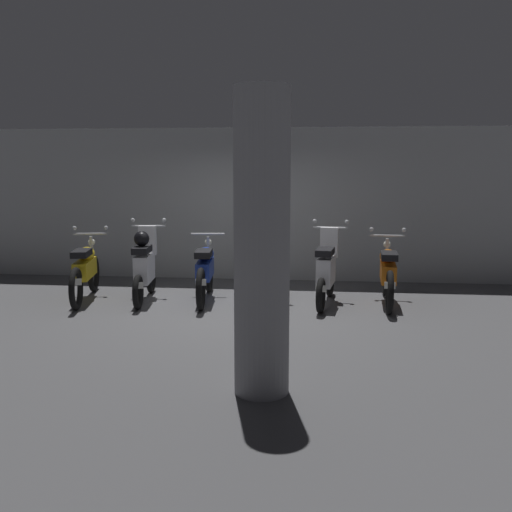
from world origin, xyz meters
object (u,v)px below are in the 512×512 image
motorbike_slot_4 (326,271)px  motorbike_slot_0 (85,270)px  motorbike_slot_1 (145,266)px  motorbike_slot_3 (264,271)px  motorbike_slot_2 (205,270)px  motorbike_slot_5 (388,273)px  support_pillar (262,245)px

motorbike_slot_4 → motorbike_slot_0: bearing=-177.9°
motorbike_slot_1 → motorbike_slot_3: same height
motorbike_slot_2 → motorbike_slot_3: bearing=-11.4°
motorbike_slot_1 → motorbike_slot_4: size_ratio=1.00×
motorbike_slot_5 → motorbike_slot_0: bearing=-177.1°
motorbike_slot_2 → motorbike_slot_4: (1.93, -0.03, 0.04)m
motorbike_slot_4 → motorbike_slot_5: size_ratio=0.86×
motorbike_slot_3 → motorbike_slot_5: size_ratio=0.86×
motorbike_slot_0 → motorbike_slot_3: (2.90, -0.02, 0.04)m
motorbike_slot_2 → motorbike_slot_4: bearing=-1.0°
motorbike_slot_2 → motorbike_slot_4: motorbike_slot_4 is taller
motorbike_slot_0 → motorbike_slot_1: size_ratio=1.15×
motorbike_slot_2 → motorbike_slot_4: 1.93m
motorbike_slot_2 → motorbike_slot_5: 2.89m
motorbike_slot_1 → motorbike_slot_4: 2.89m
motorbike_slot_0 → support_pillar: bearing=-47.8°
motorbike_slot_1 → motorbike_slot_3: size_ratio=1.00×
motorbike_slot_5 → motorbike_slot_2: bearing=-178.6°
motorbike_slot_2 → motorbike_slot_5: size_ratio=1.00×
motorbike_slot_0 → motorbike_slot_5: (4.81, 0.25, 0.00)m
motorbike_slot_0 → motorbike_slot_1: (0.96, 0.07, 0.08)m
motorbike_slot_4 → motorbike_slot_2: bearing=179.0°
motorbike_slot_0 → motorbike_slot_5: bearing=2.9°
motorbike_slot_1 → support_pillar: 4.31m
motorbike_slot_5 → motorbike_slot_1: bearing=-177.3°
motorbike_slot_0 → support_pillar: 4.85m
motorbike_slot_0 → motorbike_slot_3: 2.90m
support_pillar → motorbike_slot_1: bearing=121.8°
motorbike_slot_1 → motorbike_slot_3: (1.93, -0.09, -0.04)m
motorbike_slot_5 → support_pillar: (-1.62, -3.77, 0.93)m
motorbike_slot_4 → motorbike_slot_1: bearing=-178.5°
motorbike_slot_0 → motorbike_slot_1: motorbike_slot_1 is taller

